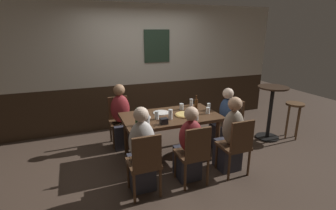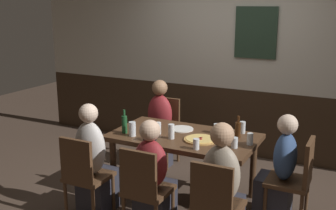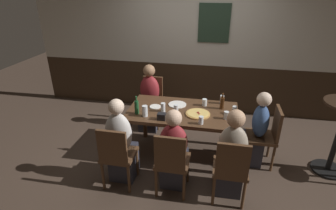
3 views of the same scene
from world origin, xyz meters
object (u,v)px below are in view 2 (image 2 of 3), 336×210
at_px(pizza, 200,139).
at_px(person_mid_near, 153,183).
at_px(chair_mid_near, 144,187).
at_px(condiment_caddy, 150,137).
at_px(pint_glass_amber, 158,129).
at_px(beer_bottle_green, 124,124).
at_px(chair_left_far, 164,127).
at_px(chair_left_near, 84,173).
at_px(person_head_east, 279,177).
at_px(tumbler_water, 250,140).
at_px(beer_bottle_brown, 238,130).
at_px(chair_head_east, 296,177).
at_px(plate_white_small, 152,129).
at_px(beer_glass_tall, 234,143).
at_px(person_left_far, 158,131).
at_px(tumbler_short, 243,128).
at_px(pint_glass_stout, 171,132).
at_px(plate_white_large, 182,129).
at_px(person_right_near, 222,195).
at_px(chair_right_near, 215,203).
at_px(highball_clear, 196,145).
at_px(person_left_near, 94,168).
at_px(beer_glass_half, 217,129).
at_px(dining_table, 184,143).
at_px(pint_glass_pale, 132,130).

bearing_deg(pizza, person_mid_near, -110.35).
xyz_separation_m(chair_mid_near, condiment_caddy, (-0.24, 0.53, 0.29)).
height_order(pint_glass_amber, beer_bottle_green, beer_bottle_green).
bearing_deg(chair_left_far, chair_left_near, -90.00).
xyz_separation_m(person_head_east, person_mid_near, (-1.03, -0.69, -0.00)).
distance_m(tumbler_water, beer_bottle_brown, 0.23).
relative_size(chair_head_east, plate_white_small, 5.33).
height_order(person_mid_near, beer_glass_tall, person_mid_near).
bearing_deg(tumbler_water, person_left_far, 154.39).
bearing_deg(tumbler_short, chair_head_east, -28.47).
xyz_separation_m(chair_left_near, pint_glass_stout, (0.62, 0.69, 0.31)).
distance_m(tumbler_short, condiment_caddy, 1.03).
relative_size(chair_left_far, chair_left_near, 1.00).
bearing_deg(plate_white_large, tumbler_water, -10.10).
relative_size(tumbler_short, pint_glass_amber, 1.00).
bearing_deg(person_right_near, chair_right_near, -90.00).
relative_size(chair_right_near, pint_glass_stout, 5.61).
distance_m(person_head_east, beer_bottle_brown, 0.63).
xyz_separation_m(tumbler_water, highball_clear, (-0.43, -0.37, -0.01)).
distance_m(person_left_near, beer_glass_half, 1.38).
bearing_deg(beer_bottle_green, chair_mid_near, -46.12).
xyz_separation_m(person_left_near, beer_bottle_green, (0.08, 0.47, 0.35)).
xyz_separation_m(person_mid_near, pizza, (0.23, 0.61, 0.29)).
xyz_separation_m(person_mid_near, highball_clear, (0.29, 0.35, 0.32)).
relative_size(person_left_far, person_mid_near, 1.05).
bearing_deg(tumbler_short, tumbler_water, -62.09).
bearing_deg(beer_glass_tall, pizza, 172.25).
relative_size(person_left_far, tumbler_water, 9.72).
bearing_deg(chair_left_far, pint_glass_amber, -66.12).
xyz_separation_m(person_right_near, tumbler_water, (0.03, 0.72, 0.29)).
bearing_deg(person_right_near, tumbler_short, 97.71).
bearing_deg(dining_table, tumbler_short, 32.99).
relative_size(chair_right_near, person_mid_near, 0.80).
bearing_deg(chair_head_east, chair_left_far, 155.48).
distance_m(person_mid_near, beer_glass_half, 1.02).
height_order(person_left_near, tumbler_short, person_left_near).
relative_size(chair_head_east, condiment_caddy, 8.00).
bearing_deg(pint_glass_amber, beer_bottle_brown, 17.42).
relative_size(chair_mid_near, person_left_far, 0.76).
bearing_deg(chair_head_east, beer_glass_tall, -166.90).
distance_m(person_right_near, pint_glass_pale, 1.28).
bearing_deg(pint_glass_pale, chair_left_near, -109.55).
bearing_deg(beer_glass_half, chair_left_far, 147.16).
height_order(person_left_far, pint_glass_pale, person_left_far).
bearing_deg(tumbler_water, chair_right_near, -92.09).
bearing_deg(chair_left_far, person_left_far, -90.00).
distance_m(chair_head_east, tumbler_water, 0.56).
xyz_separation_m(beer_glass_tall, beer_bottle_brown, (-0.06, 0.30, 0.05)).
height_order(plate_white_large, plate_white_small, same).
xyz_separation_m(chair_head_east, beer_bottle_brown, (-0.65, 0.17, 0.34)).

